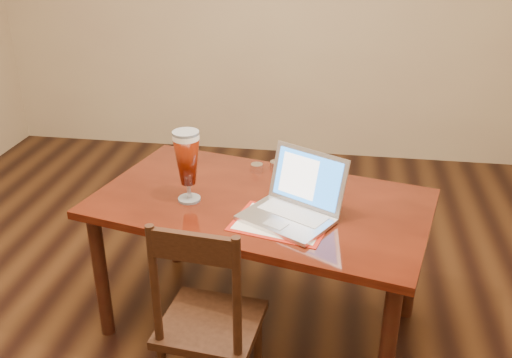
# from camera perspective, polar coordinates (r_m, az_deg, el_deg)

# --- Properties ---
(ground) EXTENTS (5.00, 5.00, 0.00)m
(ground) POSITION_cam_1_polar(r_m,az_deg,el_deg) (2.78, -5.10, -17.05)
(ground) COLOR black
(ground) RESTS_ON ground
(dining_table) EXTENTS (1.62, 1.14, 1.02)m
(dining_table) POSITION_cam_1_polar(r_m,az_deg,el_deg) (2.58, 0.21, -3.43)
(dining_table) COLOR #4C150A
(dining_table) RESTS_ON ground
(dining_chair) EXTENTS (0.42, 0.40, 0.90)m
(dining_chair) POSITION_cam_1_polar(r_m,az_deg,el_deg) (2.29, -4.83, -14.13)
(dining_chair) COLOR #33190E
(dining_chair) RESTS_ON ground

